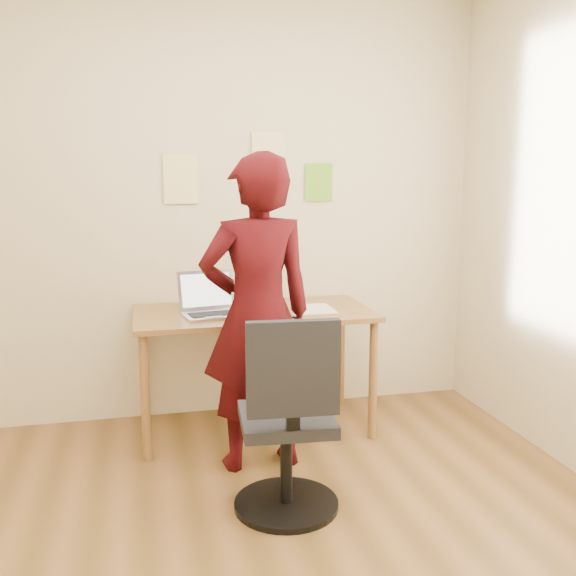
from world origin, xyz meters
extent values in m
cube|color=brown|center=(0.00, 0.00, -0.02)|extent=(3.50, 3.50, 0.04)
cube|color=beige|center=(0.00, 1.77, 1.35)|extent=(3.50, 0.04, 2.70)
cube|color=brown|center=(0.22, 1.38, 0.72)|extent=(1.40, 0.70, 0.03)
cylinder|color=brown|center=(-0.43, 1.08, 0.35)|extent=(0.05, 0.05, 0.71)
cylinder|color=brown|center=(0.87, 1.08, 0.35)|extent=(0.05, 0.05, 0.71)
cylinder|color=brown|center=(-0.43, 1.68, 0.35)|extent=(0.05, 0.05, 0.71)
cylinder|color=brown|center=(0.87, 1.68, 0.35)|extent=(0.05, 0.05, 0.71)
cube|color=silver|center=(-0.03, 1.29, 0.75)|extent=(0.37, 0.29, 0.02)
cube|color=black|center=(-0.03, 1.29, 0.76)|extent=(0.29, 0.17, 0.00)
cube|color=silver|center=(-0.05, 1.44, 0.87)|extent=(0.34, 0.12, 0.23)
cube|color=white|center=(-0.05, 1.44, 0.87)|extent=(0.30, 0.10, 0.19)
cube|color=white|center=(0.59, 1.35, 0.74)|extent=(0.22, 0.31, 0.00)
cube|color=black|center=(0.41, 1.19, 0.74)|extent=(0.06, 0.11, 0.01)
cube|color=#3F4C59|center=(0.41, 1.19, 0.75)|extent=(0.05, 0.09, 0.00)
cube|color=#FEE497|center=(-0.16, 1.74, 1.51)|extent=(0.21, 0.00, 0.30)
cube|color=#FEE497|center=(0.39, 1.74, 1.65)|extent=(0.21, 0.00, 0.30)
cube|color=#71B829|center=(0.72, 1.74, 1.49)|extent=(0.18, 0.00, 0.24)
cube|color=black|center=(0.19, 0.42, 0.44)|extent=(0.45, 0.45, 0.06)
cube|color=black|center=(0.18, 0.22, 0.74)|extent=(0.40, 0.08, 0.42)
cube|color=black|center=(0.18, 0.23, 0.53)|extent=(0.06, 0.04, 0.11)
cylinder|color=black|center=(0.19, 0.42, 0.21)|extent=(0.06, 0.06, 0.42)
cylinder|color=black|center=(0.19, 0.42, 0.01)|extent=(0.49, 0.49, 0.03)
imported|color=#37070A|center=(0.15, 0.90, 0.83)|extent=(0.64, 0.45, 1.66)
camera|label=1|loc=(-0.44, -2.29, 1.56)|focal=40.00mm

